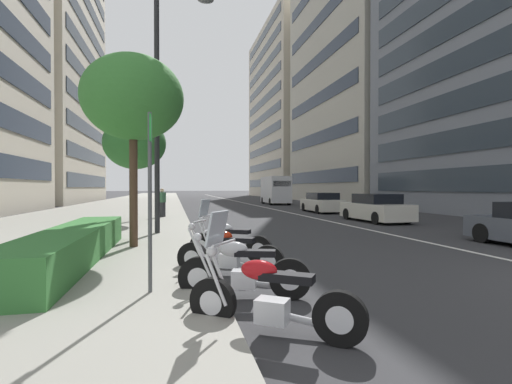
# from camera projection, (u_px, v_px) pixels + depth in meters

# --- Properties ---
(sidewalk_right_plaza) EXTENTS (160.00, 9.82, 0.15)m
(sidewalk_right_plaza) POSITION_uv_depth(u_px,v_px,m) (126.00, 207.00, 32.30)
(sidewalk_right_plaza) COLOR gray
(sidewalk_right_plaza) RESTS_ON ground
(lane_centre_stripe) EXTENTS (110.00, 0.16, 0.01)m
(lane_centre_stripe) POSITION_uv_depth(u_px,v_px,m) (248.00, 204.00, 39.87)
(lane_centre_stripe) COLOR silver
(lane_centre_stripe) RESTS_ON ground
(motorcycle_far_end_row) EXTENTS (1.35, 1.89, 1.47)m
(motorcycle_far_end_row) POSITION_uv_depth(u_px,v_px,m) (269.00, 298.00, 4.33)
(motorcycle_far_end_row) COLOR black
(motorcycle_far_end_row) RESTS_ON ground
(motorcycle_under_tarp) EXTENTS (0.84, 2.05, 1.10)m
(motorcycle_under_tarp) POSITION_uv_depth(u_px,v_px,m) (242.00, 272.00, 5.75)
(motorcycle_under_tarp) COLOR black
(motorcycle_under_tarp) RESTS_ON ground
(motorcycle_by_sign_pole) EXTENTS (1.12, 2.05, 1.10)m
(motorcycle_by_sign_pole) POSITION_uv_depth(u_px,v_px,m) (228.00, 255.00, 7.26)
(motorcycle_by_sign_pole) COLOR black
(motorcycle_by_sign_pole) RESTS_ON ground
(motorcycle_second_in_row) EXTENTS (1.20, 1.87, 1.48)m
(motorcycle_second_in_row) POSITION_uv_depth(u_px,v_px,m) (228.00, 243.00, 8.69)
(motorcycle_second_in_row) COLOR black
(motorcycle_second_in_row) RESTS_ON ground
(car_mid_block_traffic) EXTENTS (4.42, 1.94, 1.44)m
(car_mid_block_traffic) POSITION_uv_depth(u_px,v_px,m) (375.00, 209.00, 18.82)
(car_mid_block_traffic) COLOR beige
(car_mid_block_traffic) RESTS_ON ground
(car_approaching_light) EXTENTS (4.40, 1.93, 1.40)m
(car_approaching_light) POSITION_uv_depth(u_px,v_px,m) (322.00, 203.00, 25.91)
(car_approaching_light) COLOR beige
(car_approaching_light) RESTS_ON ground
(delivery_van_ahead) EXTENTS (5.18, 2.25, 2.92)m
(delivery_van_ahead) POSITION_uv_depth(u_px,v_px,m) (275.00, 190.00, 38.26)
(delivery_van_ahead) COLOR silver
(delivery_van_ahead) RESTS_ON ground
(parking_sign_by_curb) EXTENTS (0.32, 0.06, 2.77)m
(parking_sign_by_curb) POSITION_uv_depth(u_px,v_px,m) (150.00, 185.00, 5.57)
(parking_sign_by_curb) COLOR #47494C
(parking_sign_by_curb) RESTS_ON sidewalk_right_plaza
(street_lamp_with_banners) EXTENTS (1.26, 2.11, 8.63)m
(street_lamp_with_banners) POSITION_uv_depth(u_px,v_px,m) (165.00, 89.00, 12.87)
(street_lamp_with_banners) COLOR #232326
(street_lamp_with_banners) RESTS_ON sidewalk_right_plaza
(clipped_hedge_bed) EXTENTS (6.90, 1.10, 0.71)m
(clipped_hedge_bed) POSITION_uv_depth(u_px,v_px,m) (73.00, 245.00, 7.90)
(clipped_hedge_bed) COLOR #337033
(clipped_hedge_bed) RESTS_ON sidewalk_right_plaza
(street_tree_far_plaza) EXTENTS (2.71, 2.71, 5.22)m
(street_tree_far_plaza) POSITION_uv_depth(u_px,v_px,m) (133.00, 99.00, 9.86)
(street_tree_far_plaza) COLOR #473323
(street_tree_far_plaza) RESTS_ON sidewalk_right_plaza
(street_tree_near_plaza_corner) EXTENTS (2.97, 2.97, 5.04)m
(street_tree_near_plaza_corner) POSITION_uv_depth(u_px,v_px,m) (135.00, 143.00, 17.63)
(street_tree_near_plaza_corner) COLOR #473323
(street_tree_near_plaza_corner) RESTS_ON sidewalk_right_plaza
(pedestrian_on_plaza) EXTENTS (0.48, 0.42, 1.58)m
(pedestrian_on_plaza) POSITION_uv_depth(u_px,v_px,m) (162.00, 203.00, 20.02)
(pedestrian_on_plaza) COLOR #2D2D33
(pedestrian_on_plaza) RESTS_ON sidewalk_right_plaza
(office_tower_near_left) EXTENTS (21.75, 15.35, 38.42)m
(office_tower_near_left) POSITION_uv_depth(u_px,v_px,m) (375.00, 49.00, 45.51)
(office_tower_near_left) COLOR #B7B2A3
(office_tower_near_left) RESTS_ON ground
(office_tower_far_left_down_avenue) EXTENTS (27.08, 17.77, 33.40)m
(office_tower_far_left_down_avenue) POSITION_uv_depth(u_px,v_px,m) (306.00, 114.00, 72.92)
(office_tower_far_left_down_avenue) COLOR beige
(office_tower_far_left_down_avenue) RESTS_ON ground
(office_tower_far_right_block) EXTENTS (22.05, 15.52, 32.20)m
(office_tower_far_right_block) POSITION_uv_depth(u_px,v_px,m) (19.00, 66.00, 42.77)
(office_tower_far_right_block) COLOR beige
(office_tower_far_right_block) RESTS_ON ground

